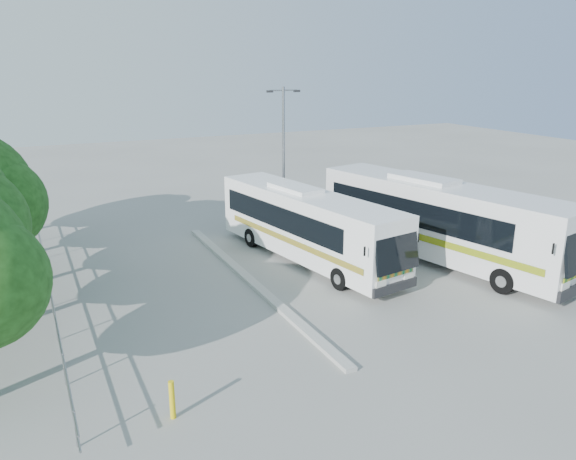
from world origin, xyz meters
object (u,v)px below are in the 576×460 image
coach_main (307,224)px  coach_adjacent (440,219)px  lamppost (284,151)px  bollard (172,400)px

coach_main → coach_adjacent: size_ratio=0.89×
coach_adjacent → lamppost: lamppost is taller
bollard → coach_main: bearing=46.6°
coach_main → lamppost: bearing=65.8°
coach_main → lamppost: 6.53m
coach_main → bollard: size_ratio=10.95×
coach_adjacent → bollard: (-14.27, -6.66, -1.44)m
coach_adjacent → coach_main: bearing=141.8°
lamppost → bollard: size_ratio=7.16×
coach_adjacent → lamppost: bearing=102.4°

